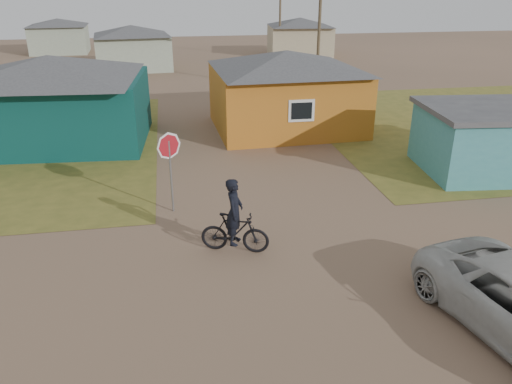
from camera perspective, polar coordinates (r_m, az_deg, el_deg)
The scene contains 12 objects.
ground at distance 12.93m, azimuth 6.70°, elevation -10.20°, with size 120.00×120.00×0.00m, color #82624B.
grass_ne at distance 29.88m, azimuth 26.02°, elevation 7.13°, with size 20.00×18.00×0.00m, color olive.
house_teal at distance 24.86m, azimuth -22.14°, elevation 9.83°, with size 8.93×7.08×4.00m.
house_yellow at distance 25.49m, azimuth 3.47°, elevation 11.64°, with size 7.72×6.76×3.90m.
shed_turquoise at distance 21.91m, azimuth 26.44°, elevation 5.46°, with size 6.71×4.93×2.60m.
house_pale_west at distance 44.68m, azimuth -13.92°, elevation 15.81°, with size 7.04×6.15×3.60m.
house_beige_east at distance 52.29m, azimuth 5.03°, elevation 17.35°, with size 6.95×6.05×3.60m.
house_pale_north at distance 57.55m, azimuth -21.57°, elevation 16.33°, with size 6.28×5.81×3.40m.
utility_pole_near at distance 33.89m, azimuth 7.23°, elevation 18.01°, with size 1.40×0.20×8.00m.
utility_pole_far at distance 49.58m, azimuth 2.77°, elevation 19.74°, with size 1.40×0.20×8.00m.
stop_sign at distance 16.03m, azimuth -9.87°, elevation 4.23°, with size 0.87×0.21×2.70m.
cyclist at distance 13.83m, azimuth -2.45°, elevation -3.88°, with size 2.01×1.14×2.19m.
Camera 1 is at (-3.33, -10.30, 7.08)m, focal length 35.00 mm.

